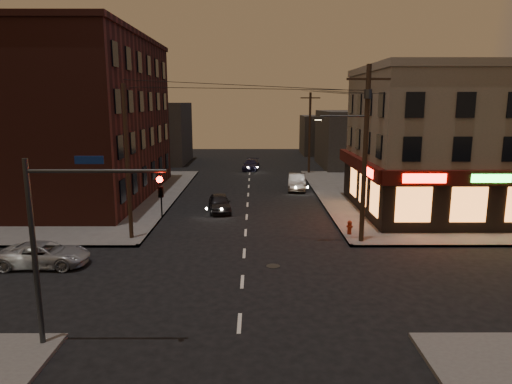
{
  "coord_description": "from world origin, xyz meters",
  "views": [
    {
      "loc": [
        0.57,
        -19.76,
        8.14
      ],
      "look_at": [
        0.65,
        5.12,
        3.2
      ],
      "focal_mm": 32.0,
      "sensor_mm": 36.0,
      "label": 1
    }
  ],
  "objects_px": {
    "suv_cross": "(44,254)",
    "fire_hydrant": "(350,227)",
    "sedan_mid": "(297,182)",
    "sedan_far": "(251,165)",
    "sedan_near": "(219,203)"
  },
  "relations": [
    {
      "from": "suv_cross",
      "to": "sedan_mid",
      "type": "bearing_deg",
      "value": -36.04
    },
    {
      "from": "sedan_near",
      "to": "fire_hydrant",
      "type": "distance_m",
      "value": 10.67
    },
    {
      "from": "sedan_far",
      "to": "fire_hydrant",
      "type": "bearing_deg",
      "value": -71.1
    },
    {
      "from": "sedan_mid",
      "to": "sedan_far",
      "type": "relative_size",
      "value": 1.04
    },
    {
      "from": "sedan_near",
      "to": "sedan_mid",
      "type": "height_order",
      "value": "sedan_mid"
    },
    {
      "from": "sedan_far",
      "to": "fire_hydrant",
      "type": "height_order",
      "value": "sedan_far"
    },
    {
      "from": "sedan_near",
      "to": "sedan_mid",
      "type": "xyz_separation_m",
      "value": [
        6.63,
        8.69,
        0.08
      ]
    },
    {
      "from": "sedan_mid",
      "to": "fire_hydrant",
      "type": "height_order",
      "value": "sedan_mid"
    },
    {
      "from": "suv_cross",
      "to": "fire_hydrant",
      "type": "relative_size",
      "value": 5.16
    },
    {
      "from": "suv_cross",
      "to": "sedan_far",
      "type": "bearing_deg",
      "value": -17.52
    },
    {
      "from": "suv_cross",
      "to": "sedan_far",
      "type": "relative_size",
      "value": 1.01
    },
    {
      "from": "sedan_near",
      "to": "fire_hydrant",
      "type": "height_order",
      "value": "sedan_near"
    },
    {
      "from": "sedan_near",
      "to": "fire_hydrant",
      "type": "relative_size",
      "value": 4.58
    },
    {
      "from": "sedan_mid",
      "to": "fire_hydrant",
      "type": "distance_m",
      "value": 15.29
    },
    {
      "from": "sedan_far",
      "to": "suv_cross",
      "type": "bearing_deg",
      "value": -100.94
    }
  ]
}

